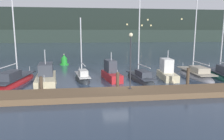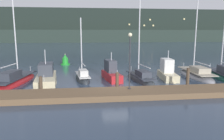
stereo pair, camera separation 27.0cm
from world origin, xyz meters
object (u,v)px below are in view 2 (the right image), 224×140
at_px(motorboat_berth_3, 46,80).
at_px(motorboat_berth_7, 167,75).
at_px(sailboat_berth_9, 223,76).
at_px(sailboat_berth_8, 196,75).
at_px(channel_buoy, 65,61).
at_px(sailboat_berth_6, 140,79).
at_px(motorboat_berth_5, 111,76).
at_px(sailboat_berth_2, 15,81).
at_px(sailboat_berth_4, 83,79).
at_px(dock_lamppost, 130,52).

relative_size(motorboat_berth_3, motorboat_berth_7, 1.43).
bearing_deg(sailboat_berth_9, sailboat_berth_8, 157.95).
distance_m(motorboat_berth_7, channel_buoy, 17.02).
xyz_separation_m(motorboat_berth_3, sailboat_berth_6, (9.72, 0.18, -0.24)).
relative_size(motorboat_berth_5, sailboat_berth_6, 0.44).
bearing_deg(motorboat_berth_5, sailboat_berth_2, -177.78).
bearing_deg(motorboat_berth_3, sailboat_berth_2, 173.51).
bearing_deg(sailboat_berth_2, sailboat_berth_8, 2.75).
bearing_deg(motorboat_berth_3, motorboat_berth_5, 6.29).
distance_m(sailboat_berth_4, motorboat_berth_7, 9.25).
xyz_separation_m(sailboat_berth_2, dock_lamppost, (10.65, -5.31, 3.29)).
distance_m(motorboat_berth_3, channel_buoy, 12.47).
distance_m(sailboat_berth_6, sailboat_berth_8, 6.93).
distance_m(sailboat_berth_2, motorboat_berth_5, 9.83).
relative_size(sailboat_berth_2, dock_lamppost, 2.53).
relative_size(motorboat_berth_3, sailboat_berth_4, 0.93).
bearing_deg(motorboat_berth_7, sailboat_berth_9, -1.96).
bearing_deg(sailboat_berth_9, motorboat_berth_7, 178.04).
xyz_separation_m(sailboat_berth_8, dock_lamppost, (-9.05, -6.26, 3.31)).
height_order(sailboat_berth_2, motorboat_berth_3, sailboat_berth_2).
bearing_deg(sailboat_berth_9, channel_buoy, 146.51).
bearing_deg(dock_lamppost, sailboat_berth_2, 153.50).
relative_size(sailboat_berth_2, motorboat_berth_7, 2.46).
height_order(motorboat_berth_3, sailboat_berth_8, sailboat_berth_8).
distance_m(motorboat_berth_5, sailboat_berth_8, 9.90).
xyz_separation_m(motorboat_berth_3, motorboat_berth_5, (6.68, 0.74, 0.05)).
xyz_separation_m(sailboat_berth_2, motorboat_berth_5, (9.82, 0.38, 0.24)).
bearing_deg(motorboat_berth_5, sailboat_berth_6, -10.34).
distance_m(sailboat_berth_9, dock_lamppost, 13.23).
height_order(motorboat_berth_5, sailboat_berth_8, sailboat_berth_8).
bearing_deg(motorboat_berth_7, motorboat_berth_5, 177.26).
relative_size(motorboat_berth_7, channel_buoy, 2.70).
xyz_separation_m(sailboat_berth_4, motorboat_berth_7, (9.22, -0.68, 0.30)).
bearing_deg(sailboat_berth_8, channel_buoy, 144.81).
relative_size(motorboat_berth_3, dock_lamppost, 1.48).
height_order(sailboat_berth_2, sailboat_berth_6, sailboat_berth_2).
bearing_deg(channel_buoy, sailboat_berth_9, -33.49).
xyz_separation_m(sailboat_berth_6, channel_buoy, (-8.96, 12.26, 0.51)).
xyz_separation_m(motorboat_berth_3, sailboat_berth_4, (3.60, 1.12, -0.23)).
xyz_separation_m(motorboat_berth_5, channel_buoy, (-5.92, 11.71, 0.23)).
bearing_deg(channel_buoy, motorboat_berth_7, -44.87).
bearing_deg(channel_buoy, motorboat_berth_3, -93.49).
bearing_deg(motorboat_berth_3, sailboat_berth_6, 1.07).
distance_m(channel_buoy, dock_lamppost, 18.88).
bearing_deg(sailboat_berth_8, sailboat_berth_9, -22.05).
xyz_separation_m(sailboat_berth_9, channel_buoy, (-18.47, 12.22, 0.47)).
xyz_separation_m(motorboat_berth_3, motorboat_berth_7, (12.82, 0.44, 0.07)).
height_order(sailboat_berth_2, motorboat_berth_5, sailboat_berth_2).
bearing_deg(sailboat_berth_2, channel_buoy, 72.13).
bearing_deg(channel_buoy, sailboat_berth_4, -75.90).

